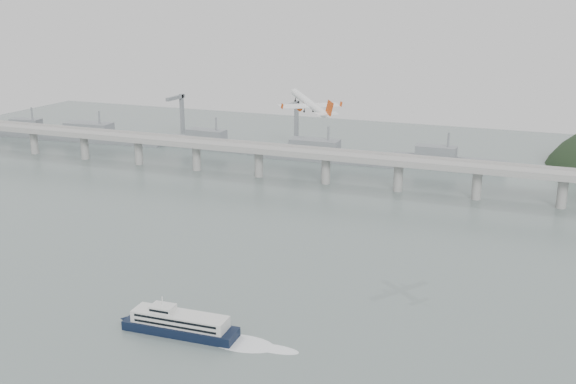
% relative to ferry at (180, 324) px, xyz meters
% --- Properties ---
extents(ground, '(900.00, 900.00, 0.00)m').
position_rel_ferry_xyz_m(ground, '(12.64, 23.28, -3.77)').
color(ground, slate).
rests_on(ground, ground).
extents(bridge, '(800.00, 22.00, 23.90)m').
position_rel_ferry_xyz_m(bridge, '(11.49, 223.28, 13.88)').
color(bridge, '#989895').
rests_on(bridge, ground).
extents(distant_fleet, '(453.00, 60.90, 40.00)m').
position_rel_ferry_xyz_m(distant_fleet, '(-142.72, 288.36, 2.45)').
color(distant_fleet, slate).
rests_on(distant_fleet, ground).
extents(ferry, '(73.70, 14.71, 13.90)m').
position_rel_ferry_xyz_m(ferry, '(0.00, 0.00, 0.00)').
color(ferry, black).
rests_on(ferry, ground).
extents(airliner, '(31.47, 30.05, 12.82)m').
position_rel_ferry_xyz_m(airliner, '(15.55, 99.15, 70.19)').
color(airliner, white).
rests_on(airliner, ground).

